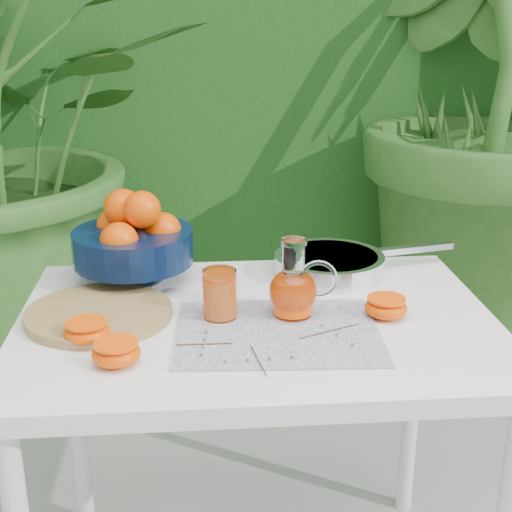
{
  "coord_description": "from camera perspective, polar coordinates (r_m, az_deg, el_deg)",
  "views": [
    {
      "loc": [
        -0.11,
        -1.45,
        1.37
      ],
      "look_at": [
        0.0,
        -0.07,
        0.88
      ],
      "focal_mm": 50.0,
      "sensor_mm": 36.0,
      "label": 1
    }
  ],
  "objects": [
    {
      "name": "fruit_bowl",
      "position": [
        1.69,
        -9.76,
        1.36
      ],
      "size": [
        0.36,
        0.36,
        0.22
      ],
      "color": "black",
      "rests_on": "white_table"
    },
    {
      "name": "thyme_sprigs",
      "position": [
        1.37,
        0.93,
        -7.02
      ],
      "size": [
        0.37,
        0.24,
        0.01
      ],
      "color": "brown",
      "rests_on": "white_table"
    },
    {
      "name": "hedge_backdrop",
      "position": [
        3.52,
        -1.95,
        16.64
      ],
      "size": [
        8.0,
        1.65,
        2.5
      ],
      "color": "#164915",
      "rests_on": "ground"
    },
    {
      "name": "juice_tumbler",
      "position": [
        1.48,
        -2.92,
        -3.12
      ],
      "size": [
        0.08,
        0.08,
        0.1
      ],
      "color": "white",
      "rests_on": "white_table"
    },
    {
      "name": "placemat",
      "position": [
        1.43,
        1.76,
        -6.08
      ],
      "size": [
        0.42,
        0.34,
        0.0
      ],
      "primitive_type": "cube",
      "rotation": [
        0.0,
        0.0,
        -0.05
      ],
      "color": "#0C1744",
      "rests_on": "white_table"
    },
    {
      "name": "cutting_board",
      "position": [
        1.53,
        -12.45,
        -4.53
      ],
      "size": [
        0.38,
        0.38,
        0.02
      ],
      "primitive_type": "cylinder",
      "rotation": [
        0.0,
        0.0,
        0.27
      ],
      "color": "#9D7B46",
      "rests_on": "white_table"
    },
    {
      "name": "saute_pan",
      "position": [
        1.74,
        6.01,
        -0.58
      ],
      "size": [
        0.49,
        0.32,
        0.05
      ],
      "color": "silver",
      "rests_on": "white_table"
    },
    {
      "name": "juice_pitcher",
      "position": [
        1.48,
        3.05,
        -2.66
      ],
      "size": [
        0.15,
        0.12,
        0.17
      ],
      "color": "white",
      "rests_on": "white_table"
    },
    {
      "name": "white_table",
      "position": [
        1.53,
        0.06,
        -7.72
      ],
      "size": [
        1.0,
        0.7,
        0.75
      ],
      "color": "white",
      "rests_on": "ground"
    },
    {
      "name": "orange_halves",
      "position": [
        1.4,
        -4.26,
        -5.88
      ],
      "size": [
        0.73,
        0.28,
        0.04
      ],
      "color": "#F35402",
      "rests_on": "white_table"
    },
    {
      "name": "potted_plant_right",
      "position": [
        2.95,
        16.93,
        12.44
      ],
      "size": [
        2.45,
        2.45,
        2.1
      ],
      "primitive_type": "imported",
      "rotation": [
        0.0,
        0.0,
        1.76
      ],
      "color": "#2E6021",
      "rests_on": "ground"
    }
  ]
}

